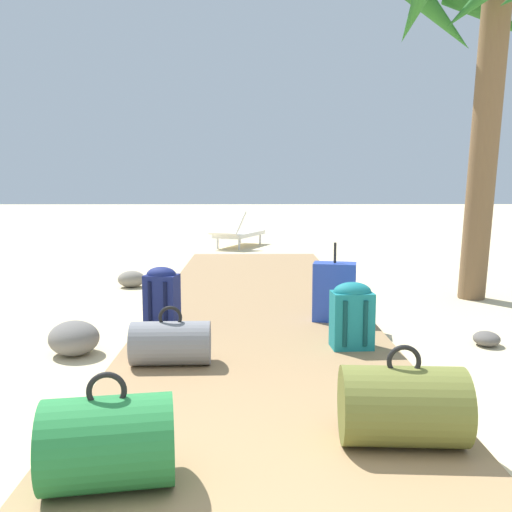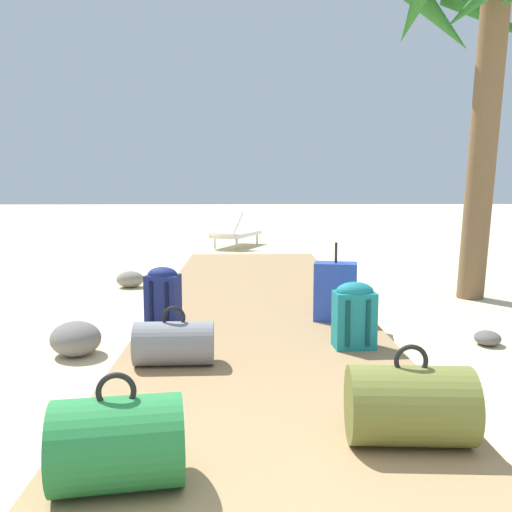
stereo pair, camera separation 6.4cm
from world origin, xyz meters
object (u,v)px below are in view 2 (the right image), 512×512
Objects in this scene: duffel_bag_grey at (174,343)px; suitcase_blue at (335,291)px; duffel_bag_green at (118,443)px; backpack_teal at (354,313)px; palm_tree_far_right at (485,36)px; duffel_bag_olive at (410,405)px; lounge_chair at (234,231)px; backpack_navy at (163,294)px.

suitcase_blue is (1.32, 1.26, 0.11)m from duffel_bag_grey.
backpack_teal is at bearing 55.60° from duffel_bag_green.
suitcase_blue is at bearing -145.10° from palm_tree_far_right.
duffel_bag_grey is 1.78m from duffel_bag_olive.
lounge_chair is (-1.05, 7.54, -0.02)m from backpack_teal.
suitcase_blue reaches higher than lounge_chair.
duffel_bag_green is (0.20, -2.75, -0.08)m from backpack_navy.
palm_tree_far_right is (3.34, 1.36, 2.56)m from backpack_navy.
duffel_bag_green is at bearing -85.85° from backpack_navy.
duffel_bag_green is at bearing -164.07° from duffel_bag_olive.
backpack_navy is at bearing -94.34° from lounge_chair.
suitcase_blue is 0.88m from backpack_teal.
suitcase_blue is 3.17m from duffel_bag_green.
lounge_chair is (-1.04, 6.67, -0.02)m from suitcase_blue.
duffel_bag_grey is 0.77× the size of suitcase_blue.
palm_tree_far_right is 2.32× the size of lounge_chair.
palm_tree_far_right is (1.82, 3.73, 2.64)m from duffel_bag_olive.
suitcase_blue is 3.36m from palm_tree_far_right.
palm_tree_far_right is (1.78, 2.12, 2.56)m from backpack_teal.
duffel_bag_olive is 2.49m from suitcase_blue.
lounge_chair is at bearing 87.99° from duffel_bag_grey.
backpack_teal is 3.77m from palm_tree_far_right.
palm_tree_far_right reaches higher than suitcase_blue.
duffel_bag_olive is 1.18× the size of backpack_navy.
suitcase_blue is 1.39× the size of backpack_navy.
lounge_chair reaches higher than duffel_bag_green.
suitcase_blue is at bearing 43.69° from duffel_bag_grey.
suitcase_blue is at bearing 90.29° from backpack_teal.
duffel_bag_green is 0.35× the size of lounge_chair.
backpack_teal is at bearing 88.44° from duffel_bag_olive.
suitcase_blue is 1.23× the size of duffel_bag_green.
backpack_navy is 1.01× the size of backpack_teal.
duffel_bag_grey is 7.94m from lounge_chair.
duffel_bag_olive is 1.37m from duffel_bag_green.
suitcase_blue is 0.19× the size of palm_tree_far_right.
duffel_bag_grey is 1.09× the size of backpack_teal.
backpack_teal reaches higher than duffel_bag_green.
duffel_bag_green is at bearing -124.40° from backpack_teal.
backpack_teal is 0.87× the size of duffel_bag_green.
backpack_teal is at bearing -82.08° from lounge_chair.
backpack_navy is 0.88× the size of duffel_bag_green.
duffel_bag_green is (-1.32, -0.38, 0.00)m from duffel_bag_olive.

